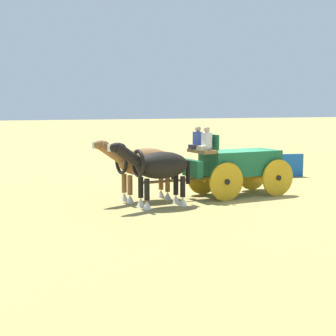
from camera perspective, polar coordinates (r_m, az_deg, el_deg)
ground_plane at (r=19.94m, az=7.93°, el=-2.96°), size 220.00×220.00×0.00m
show_wagon at (r=19.67m, az=7.55°, el=0.46°), size 5.93×1.96×2.66m
draft_horse_near at (r=17.29m, az=-1.12°, el=0.09°), size 2.98×1.05×2.21m
draft_horse_off at (r=18.47m, az=-2.84°, el=0.54°), size 3.16×1.13×2.21m
sponsor_banner at (r=25.09m, az=11.32°, el=0.25°), size 3.12×0.84×1.10m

